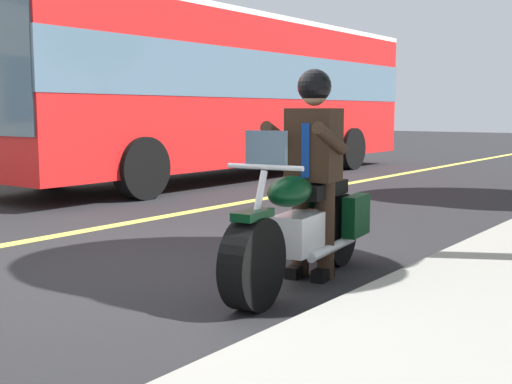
# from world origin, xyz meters

# --- Properties ---
(ground_plane) EXTENTS (80.00, 80.00, 0.00)m
(ground_plane) POSITION_xyz_m (0.00, 0.00, 0.00)
(ground_plane) COLOR black
(lane_center_stripe) EXTENTS (60.00, 0.16, 0.01)m
(lane_center_stripe) POSITION_xyz_m (0.00, -2.00, 0.01)
(lane_center_stripe) COLOR #E5DB4C
(lane_center_stripe) RESTS_ON ground_plane
(motorcycle_main) EXTENTS (2.22, 0.80, 1.26)m
(motorcycle_main) POSITION_xyz_m (-0.37, 1.29, 0.45)
(motorcycle_main) COLOR black
(motorcycle_main) RESTS_ON ground_plane
(rider_main) EXTENTS (0.68, 0.62, 1.74)m
(rider_main) POSITION_xyz_m (-0.56, 1.26, 1.04)
(rider_main) COLOR black
(rider_main) RESTS_ON ground_plane
(bus_near) EXTENTS (11.05, 2.70, 3.30)m
(bus_near) POSITION_xyz_m (-6.67, -4.71, 1.87)
(bus_near) COLOR red
(bus_near) RESTS_ON ground_plane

